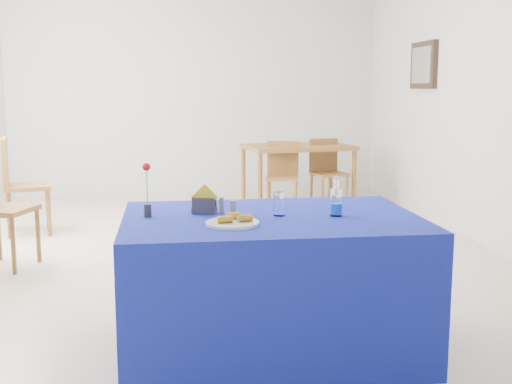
# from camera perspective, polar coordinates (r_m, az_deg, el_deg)

# --- Properties ---
(floor) EXTENTS (7.00, 7.00, 0.00)m
(floor) POSITION_cam_1_polar(r_m,az_deg,el_deg) (5.58, -3.65, -5.84)
(floor) COLOR beige
(floor) RESTS_ON ground
(room_shell) EXTENTS (7.00, 7.00, 7.00)m
(room_shell) POSITION_cam_1_polar(r_m,az_deg,el_deg) (5.39, -3.84, 12.40)
(room_shell) COLOR silver
(room_shell) RESTS_ON ground
(picture_frame) EXTENTS (0.06, 0.64, 0.52)m
(picture_frame) POSITION_cam_1_polar(r_m,az_deg,el_deg) (7.54, 14.69, 10.85)
(picture_frame) COLOR black
(picture_frame) RESTS_ON room_shell
(picture_art) EXTENTS (0.02, 0.52, 0.40)m
(picture_art) POSITION_cam_1_polar(r_m,az_deg,el_deg) (7.53, 14.51, 10.86)
(picture_art) COLOR #998C66
(picture_art) RESTS_ON room_shell
(plate) EXTENTS (0.28, 0.28, 0.01)m
(plate) POSITION_cam_1_polar(r_m,az_deg,el_deg) (3.27, -2.11, -2.78)
(plate) COLOR silver
(plate) RESTS_ON blue_table
(drinking_glass) EXTENTS (0.06, 0.06, 0.13)m
(drinking_glass) POSITION_cam_1_polar(r_m,az_deg,el_deg) (3.49, 2.08, -1.06)
(drinking_glass) COLOR white
(drinking_glass) RESTS_ON blue_table
(salt_shaker) EXTENTS (0.03, 0.03, 0.08)m
(salt_shaker) POSITION_cam_1_polar(r_m,az_deg,el_deg) (3.59, -3.10, -1.16)
(salt_shaker) COLOR slate
(salt_shaker) RESTS_ON blue_table
(pepper_shaker) EXTENTS (0.03, 0.03, 0.08)m
(pepper_shaker) POSITION_cam_1_polar(r_m,az_deg,el_deg) (3.49, -2.04, -1.44)
(pepper_shaker) COLOR slate
(pepper_shaker) RESTS_ON blue_table
(blue_table) EXTENTS (1.60, 1.10, 0.76)m
(blue_table) POSITION_cam_1_polar(r_m,az_deg,el_deg) (3.59, 1.33, -8.10)
(blue_table) COLOR navy
(blue_table) RESTS_ON floor
(water_bottle) EXTENTS (0.07, 0.07, 0.21)m
(water_bottle) POSITION_cam_1_polar(r_m,az_deg,el_deg) (3.51, 7.12, -0.97)
(water_bottle) COLOR white
(water_bottle) RESTS_ON blue_table
(napkin_holder) EXTENTS (0.15, 0.09, 0.17)m
(napkin_holder) POSITION_cam_1_polar(r_m,az_deg,el_deg) (3.57, -4.62, -1.13)
(napkin_holder) COLOR #3D3D42
(napkin_holder) RESTS_ON blue_table
(rose_vase) EXTENTS (0.04, 0.04, 0.29)m
(rose_vase) POSITION_cam_1_polar(r_m,az_deg,el_deg) (3.49, -9.65, 0.02)
(rose_vase) COLOR #242428
(rose_vase) RESTS_ON blue_table
(oak_table) EXTENTS (1.39, 1.02, 0.76)m
(oak_table) POSITION_cam_1_polar(r_m,az_deg,el_deg) (7.93, 3.74, 3.63)
(oak_table) COLOR brown
(oak_table) RESTS_ON floor
(chair_bg_left) EXTENTS (0.44, 0.44, 0.83)m
(chair_bg_left) POSITION_cam_1_polar(r_m,az_deg,el_deg) (7.57, 2.38, 1.86)
(chair_bg_left) COLOR olive
(chair_bg_left) RESTS_ON floor
(chair_bg_right) EXTENTS (0.44, 0.44, 0.84)m
(chair_bg_right) POSITION_cam_1_polar(r_m,az_deg,el_deg) (7.92, 6.29, 2.17)
(chair_bg_right) COLOR olive
(chair_bg_right) RESTS_ON floor
(chair_win_b) EXTENTS (0.51, 0.51, 0.97)m
(chair_win_b) POSITION_cam_1_polar(r_m,az_deg,el_deg) (6.76, -20.43, 1.09)
(chair_win_b) COLOR olive
(chair_win_b) RESTS_ON floor
(banana_pieces) EXTENTS (0.18, 0.13, 0.04)m
(banana_pieces) POSITION_cam_1_polar(r_m,az_deg,el_deg) (3.28, -1.92, -2.30)
(banana_pieces) COLOR gold
(banana_pieces) RESTS_ON plate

